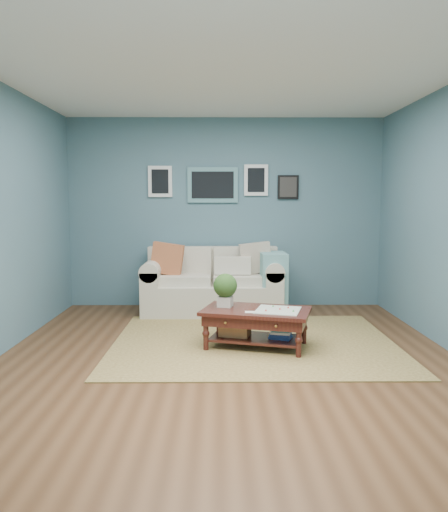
{
  "coord_description": "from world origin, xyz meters",
  "views": [
    {
      "loc": [
        -0.08,
        -4.72,
        1.52
      ],
      "look_at": [
        -0.03,
        1.0,
        0.89
      ],
      "focal_mm": 35.0,
      "sensor_mm": 36.0,
      "label": 1
    }
  ],
  "objects": [
    {
      "name": "room_shell",
      "position": [
        -0.0,
        0.06,
        1.36
      ],
      "size": [
        5.0,
        5.02,
        2.7
      ],
      "color": "brown",
      "rests_on": "ground"
    },
    {
      "name": "area_rug",
      "position": [
        0.29,
        0.52,
        0.01
      ],
      "size": [
        3.0,
        2.4,
        0.01
      ],
      "primitive_type": "cube",
      "color": "brown",
      "rests_on": "ground"
    },
    {
      "name": "loveseat",
      "position": [
        -0.1,
        2.03,
        0.4
      ],
      "size": [
        1.91,
        0.87,
        0.98
      ],
      "color": "beige",
      "rests_on": "ground"
    },
    {
      "name": "coffee_table",
      "position": [
        0.24,
        0.36,
        0.34
      ],
      "size": [
        1.22,
        0.9,
        0.76
      ],
      "rotation": [
        0.0,
        0.0,
        -0.27
      ],
      "color": "black",
      "rests_on": "ground"
    }
  ]
}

